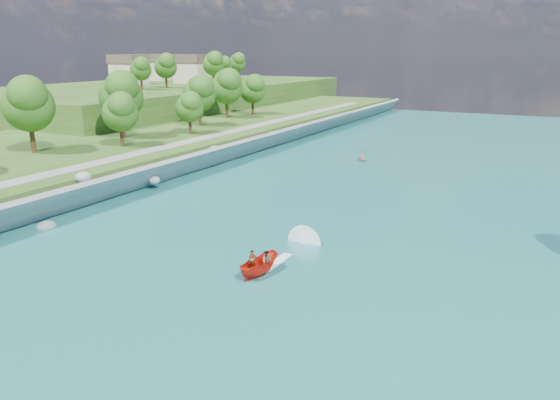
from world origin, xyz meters
The scene contains 10 objects.
ground centered at (0.00, 0.00, 0.00)m, with size 260.00×260.00×0.00m, color #2D5119.
river_water centered at (0.00, 20.00, 0.05)m, with size 55.00×240.00×0.10m, color #1A635E.
berm_west centered at (-50.00, 20.00, 1.75)m, with size 45.00×240.00×3.50m, color #2D5119.
ridge_west centered at (-82.50, 95.00, 4.50)m, with size 60.00×120.00×9.00m, color #2D5119.
riprap_bank centered at (-25.85, 19.27, 1.81)m, with size 4.87×236.00×4.85m.
riverside_path centered at (-32.50, 20.00, 3.55)m, with size 3.00×200.00×0.10m, color gray.
ridge_houses centered at (-88.67, 100.00, 13.31)m, with size 29.50×29.50×8.40m.
trees_ridge centered at (-72.73, 100.95, 14.14)m, with size 22.72×62.05×10.87m.
motorboat centered at (2.39, 3.47, 0.89)m, with size 3.60×19.19×2.24m.
raft centered at (-6.68, 53.90, 0.49)m, with size 3.64×3.94×1.68m.
Camera 1 is at (23.86, -34.78, 18.38)m, focal length 35.00 mm.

